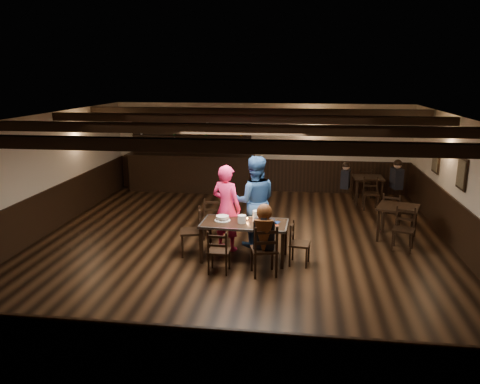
# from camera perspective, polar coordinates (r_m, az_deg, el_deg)

# --- Properties ---
(ground) EXTENTS (10.00, 10.00, 0.00)m
(ground) POSITION_cam_1_polar(r_m,az_deg,el_deg) (9.97, -0.06, -6.68)
(ground) COLOR black
(ground) RESTS_ON ground
(room_shell) EXTENTS (9.02, 10.02, 2.71)m
(room_shell) POSITION_cam_1_polar(r_m,az_deg,el_deg) (9.53, 0.02, 3.26)
(room_shell) COLOR beige
(room_shell) RESTS_ON ground
(dining_table) EXTENTS (1.71, 0.90, 0.75)m
(dining_table) POSITION_cam_1_polar(r_m,az_deg,el_deg) (9.12, 0.55, -4.17)
(dining_table) COLOR black
(dining_table) RESTS_ON ground
(chair_near_left) EXTENTS (0.40, 0.38, 0.82)m
(chair_near_left) POSITION_cam_1_polar(r_m,az_deg,el_deg) (8.53, -2.67, -6.94)
(chair_near_left) COLOR black
(chair_near_left) RESTS_ON ground
(chair_near_right) EXTENTS (0.55, 0.53, 0.96)m
(chair_near_right) POSITION_cam_1_polar(r_m,az_deg,el_deg) (8.39, 3.06, -6.70)
(chair_near_right) COLOR black
(chair_near_right) RESTS_ON ground
(chair_end_left) EXTENTS (0.53, 0.54, 0.96)m
(chair_end_left) POSITION_cam_1_polar(r_m,az_deg,el_deg) (9.44, -5.50, -4.33)
(chair_end_left) COLOR black
(chair_end_left) RESTS_ON ground
(chair_end_right) EXTENTS (0.42, 0.43, 0.83)m
(chair_end_right) POSITION_cam_1_polar(r_m,az_deg,el_deg) (9.01, 6.86, -5.84)
(chair_end_right) COLOR black
(chair_end_right) RESTS_ON ground
(chair_far_pushed) EXTENTS (0.45, 0.43, 0.86)m
(chair_far_pushed) POSITION_cam_1_polar(r_m,az_deg,el_deg) (10.41, -3.41, -2.85)
(chair_far_pushed) COLOR black
(chair_far_pushed) RESTS_ON ground
(woman_pink) EXTENTS (0.77, 0.65, 1.78)m
(woman_pink) POSITION_cam_1_polar(r_m,az_deg,el_deg) (9.58, -1.66, -1.94)
(woman_pink) COLOR #FF3777
(woman_pink) RESTS_ON ground
(man_blue) EXTENTS (1.04, 0.87, 1.93)m
(man_blue) POSITION_cam_1_polar(r_m,az_deg,el_deg) (9.79, 1.77, -1.16)
(man_blue) COLOR navy
(man_blue) RESTS_ON ground
(seated_person) EXTENTS (0.37, 0.56, 0.91)m
(seated_person) POSITION_cam_1_polar(r_m,az_deg,el_deg) (8.34, 2.97, -4.57)
(seated_person) COLOR black
(seated_person) RESTS_ON ground
(cake) EXTENTS (0.31, 0.31, 0.10)m
(cake) POSITION_cam_1_polar(r_m,az_deg,el_deg) (9.21, -2.16, -3.23)
(cake) COLOR white
(cake) RESTS_ON dining_table
(plate_stack_a) EXTENTS (0.16, 0.16, 0.15)m
(plate_stack_a) POSITION_cam_1_polar(r_m,az_deg,el_deg) (9.06, 0.23, -3.31)
(plate_stack_a) COLOR white
(plate_stack_a) RESTS_ON dining_table
(plate_stack_b) EXTENTS (0.19, 0.19, 0.22)m
(plate_stack_b) POSITION_cam_1_polar(r_m,az_deg,el_deg) (9.11, 2.16, -2.96)
(plate_stack_b) COLOR white
(plate_stack_b) RESTS_ON dining_table
(tea_light) EXTENTS (0.05, 0.05, 0.06)m
(tea_light) POSITION_cam_1_polar(r_m,az_deg,el_deg) (9.22, 0.90, -3.33)
(tea_light) COLOR #A5A8AD
(tea_light) RESTS_ON dining_table
(salt_shaker) EXTENTS (0.04, 0.04, 0.09)m
(salt_shaker) POSITION_cam_1_polar(r_m,az_deg,el_deg) (8.99, 2.64, -3.65)
(salt_shaker) COLOR silver
(salt_shaker) RESTS_ON dining_table
(pepper_shaker) EXTENTS (0.03, 0.03, 0.08)m
(pepper_shaker) POSITION_cam_1_polar(r_m,az_deg,el_deg) (8.93, 2.80, -3.83)
(pepper_shaker) COLOR #A5A8AD
(pepper_shaker) RESTS_ON dining_table
(drink_glass) EXTENTS (0.06, 0.06, 0.10)m
(drink_glass) POSITION_cam_1_polar(r_m,az_deg,el_deg) (9.19, 2.44, -3.23)
(drink_glass) COLOR silver
(drink_glass) RESTS_ON dining_table
(menu_red) EXTENTS (0.40, 0.34, 0.00)m
(menu_red) POSITION_cam_1_polar(r_m,az_deg,el_deg) (8.99, 3.52, -3.97)
(menu_red) COLOR #9B2E10
(menu_red) RESTS_ON dining_table
(menu_blue) EXTENTS (0.38, 0.32, 0.00)m
(menu_blue) POSITION_cam_1_polar(r_m,az_deg,el_deg) (9.13, 3.75, -3.68)
(menu_blue) COLOR navy
(menu_blue) RESTS_ON dining_table
(bar_counter) EXTENTS (3.95, 0.70, 2.20)m
(bar_counter) POSITION_cam_1_polar(r_m,az_deg,el_deg) (14.63, -6.05, 2.97)
(bar_counter) COLOR black
(bar_counter) RESTS_ON ground
(back_table_a) EXTENTS (1.05, 1.05, 0.75)m
(back_table_a) POSITION_cam_1_polar(r_m,az_deg,el_deg) (10.78, 18.70, -2.19)
(back_table_a) COLOR black
(back_table_a) RESTS_ON ground
(back_table_b) EXTENTS (0.83, 0.83, 0.75)m
(back_table_b) POSITION_cam_1_polar(r_m,az_deg,el_deg) (13.61, 15.34, 1.36)
(back_table_b) COLOR black
(back_table_b) RESTS_ON ground
(bg_patron_left) EXTENTS (0.29, 0.40, 0.74)m
(bg_patron_left) POSITION_cam_1_polar(r_m,az_deg,el_deg) (13.28, 12.75, 2.02)
(bg_patron_left) COLOR black
(bg_patron_left) RESTS_ON ground
(bg_patron_right) EXTENTS (0.32, 0.44, 0.81)m
(bg_patron_right) POSITION_cam_1_polar(r_m,az_deg,el_deg) (13.59, 18.59, 2.07)
(bg_patron_right) COLOR black
(bg_patron_right) RESTS_ON ground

